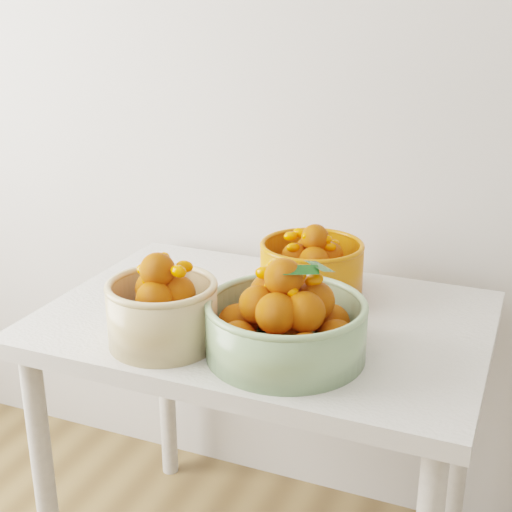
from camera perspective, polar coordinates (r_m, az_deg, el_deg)
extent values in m
cube|color=silver|center=(1.81, 14.28, 16.70)|extent=(4.00, 0.04, 2.70)
cube|color=silver|center=(1.65, 0.70, -5.33)|extent=(1.00, 0.70, 0.04)
cylinder|color=silver|center=(1.83, -16.54, -17.18)|extent=(0.05, 0.05, 0.71)
cylinder|color=silver|center=(2.22, -7.22, -9.25)|extent=(0.05, 0.05, 0.71)
cylinder|color=silver|center=(1.99, 16.10, -13.68)|extent=(0.05, 0.05, 0.71)
cylinder|color=tan|center=(1.50, -7.47, -4.66)|extent=(0.30, 0.30, 0.13)
torus|color=tan|center=(1.47, -7.59, -2.34)|extent=(0.31, 0.31, 0.02)
sphere|color=#D1660C|center=(1.47, -5.50, -5.53)|extent=(0.08, 0.08, 0.08)
sphere|color=#D1660C|center=(1.54, -5.82, -4.43)|extent=(0.08, 0.08, 0.08)
sphere|color=#D74A05|center=(1.55, -8.36, -4.32)|extent=(0.08, 0.08, 0.08)
sphere|color=#D74A05|center=(1.49, -9.68, -5.35)|extent=(0.07, 0.07, 0.07)
sphere|color=#D74A05|center=(1.45, -7.79, -6.09)|extent=(0.08, 0.08, 0.08)
sphere|color=#D74A05|center=(1.50, -7.45, -5.11)|extent=(0.07, 0.07, 0.07)
sphere|color=#D74A05|center=(1.48, -6.30, -2.96)|extent=(0.08, 0.08, 0.08)
sphere|color=#D74A05|center=(1.50, -8.14, -2.61)|extent=(0.08, 0.08, 0.08)
sphere|color=#D74A05|center=(1.45, -8.16, -3.46)|extent=(0.08, 0.08, 0.08)
sphere|color=#D74A05|center=(1.46, -7.89, -1.14)|extent=(0.07, 0.07, 0.07)
ellipsoid|color=#FF5E00|center=(1.48, -8.45, -2.09)|extent=(0.04, 0.03, 0.03)
ellipsoid|color=#FF5E00|center=(1.47, -5.74, -0.84)|extent=(0.05, 0.05, 0.04)
ellipsoid|color=#FF5E00|center=(1.46, -7.31, -1.10)|extent=(0.05, 0.04, 0.03)
ellipsoid|color=#FF5E00|center=(1.48, -8.89, -1.13)|extent=(0.04, 0.03, 0.03)
ellipsoid|color=#FF5E00|center=(1.42, -6.22, -1.23)|extent=(0.04, 0.04, 0.03)
ellipsoid|color=#FF5E00|center=(1.51, -7.36, -0.18)|extent=(0.04, 0.05, 0.03)
cylinder|color=#87A878|center=(1.44, 2.39, -5.94)|extent=(0.41, 0.41, 0.11)
torus|color=#87A878|center=(1.41, 2.43, -3.88)|extent=(0.41, 0.41, 0.02)
sphere|color=#D74A05|center=(1.41, 6.43, -6.63)|extent=(0.08, 0.08, 0.08)
sphere|color=#D74A05|center=(1.48, 6.03, -5.33)|extent=(0.08, 0.08, 0.08)
sphere|color=#D74A05|center=(1.53, 3.73, -4.46)|extent=(0.08, 0.08, 0.08)
sphere|color=#D74A05|center=(1.52, 0.81, -4.46)|extent=(0.08, 0.08, 0.08)
sphere|color=#D74A05|center=(1.47, -1.48, -5.45)|extent=(0.08, 0.08, 0.08)
sphere|color=#D74A05|center=(1.40, -1.46, -6.78)|extent=(0.08, 0.08, 0.08)
sphere|color=#D74A05|center=(1.35, 0.80, -7.81)|extent=(0.08, 0.08, 0.08)
sphere|color=#D74A05|center=(1.35, 4.08, -7.83)|extent=(0.08, 0.08, 0.08)
sphere|color=#D74A05|center=(1.44, 2.39, -6.04)|extent=(0.08, 0.08, 0.08)
sphere|color=#D74A05|center=(1.42, 4.71, -3.62)|extent=(0.08, 0.08, 0.08)
sphere|color=#D74A05|center=(1.46, 3.19, -2.89)|extent=(0.08, 0.08, 0.08)
sphere|color=#D74A05|center=(1.45, 1.11, -2.98)|extent=(0.08, 0.08, 0.08)
sphere|color=#D74A05|center=(1.40, 0.15, -3.90)|extent=(0.08, 0.08, 0.08)
sphere|color=#D74A05|center=(1.36, 1.62, -4.62)|extent=(0.08, 0.08, 0.08)
sphere|color=#D74A05|center=(1.37, 3.92, -4.49)|extent=(0.08, 0.08, 0.08)
sphere|color=#D74A05|center=(1.39, 2.23, -1.75)|extent=(0.08, 0.08, 0.08)
ellipsoid|color=#FF5E00|center=(1.38, 2.65, -1.43)|extent=(0.05, 0.04, 0.03)
ellipsoid|color=#FF5E00|center=(1.38, 2.86, -2.86)|extent=(0.05, 0.05, 0.03)
ellipsoid|color=#FF5E00|center=(1.42, 0.62, -1.37)|extent=(0.04, 0.03, 0.03)
ellipsoid|color=#FF5E00|center=(1.38, 2.55, -1.62)|extent=(0.04, 0.05, 0.04)
ellipsoid|color=#FF5E00|center=(1.39, 2.86, -2.38)|extent=(0.05, 0.04, 0.04)
ellipsoid|color=#FF5E00|center=(1.40, 4.67, -1.92)|extent=(0.05, 0.04, 0.04)
ellipsoid|color=#FF5E00|center=(1.44, 1.14, -1.24)|extent=(0.05, 0.05, 0.03)
ellipsoid|color=#FF5E00|center=(1.43, 1.45, -0.91)|extent=(0.05, 0.05, 0.04)
ellipsoid|color=#FF5E00|center=(1.39, 2.60, -2.04)|extent=(0.05, 0.03, 0.04)
ellipsoid|color=#FF5E00|center=(1.43, 2.38, -0.98)|extent=(0.04, 0.05, 0.04)
ellipsoid|color=#FF5E00|center=(1.39, 3.30, -1.49)|extent=(0.05, 0.04, 0.04)
ellipsoid|color=#FF5E00|center=(1.47, 2.50, -1.86)|extent=(0.04, 0.05, 0.03)
ellipsoid|color=#FF5E00|center=(1.42, 2.51, -2.74)|extent=(0.04, 0.05, 0.04)
ellipsoid|color=#FF5E00|center=(1.41, 1.34, -2.51)|extent=(0.04, 0.03, 0.03)
ellipsoid|color=#FF5E00|center=(1.41, 2.36, -3.05)|extent=(0.05, 0.05, 0.04)
cylinder|color=#D25C0B|center=(1.73, 4.46, -1.14)|extent=(0.27, 0.27, 0.13)
torus|color=#D25C0B|center=(1.70, 4.52, 0.89)|extent=(0.27, 0.27, 0.01)
sphere|color=#D1660C|center=(1.72, 6.81, -2.04)|extent=(0.07, 0.07, 0.07)
sphere|color=#D74A05|center=(1.78, 6.13, -1.13)|extent=(0.07, 0.07, 0.07)
sphere|color=#D74A05|center=(1.80, 4.02, -0.85)|extent=(0.07, 0.07, 0.07)
sphere|color=#D74A05|center=(1.76, 2.18, -1.33)|extent=(0.08, 0.08, 0.08)
sphere|color=#D74A05|center=(1.69, 2.48, -2.24)|extent=(0.07, 0.07, 0.07)
sphere|color=#D74A05|center=(1.67, 5.04, -2.64)|extent=(0.07, 0.07, 0.07)
sphere|color=#D74A05|center=(1.73, 4.44, -1.71)|extent=(0.07, 0.07, 0.07)
sphere|color=#D74A05|center=(1.72, 5.81, 0.07)|extent=(0.07, 0.07, 0.07)
sphere|color=#D74A05|center=(1.75, 4.20, 0.44)|extent=(0.07, 0.07, 0.07)
sphere|color=#D74A05|center=(1.71, 3.13, -0.03)|extent=(0.07, 0.07, 0.07)
sphere|color=#D74A05|center=(1.68, 4.66, -0.48)|extent=(0.07, 0.07, 0.07)
sphere|color=#D74A05|center=(1.70, 4.75, 1.44)|extent=(0.07, 0.07, 0.07)
ellipsoid|color=#FF5E00|center=(1.74, 4.63, 1.88)|extent=(0.03, 0.04, 0.03)
ellipsoid|color=#FF5E00|center=(1.70, 2.78, 1.60)|extent=(0.04, 0.03, 0.03)
ellipsoid|color=#FF5E00|center=(1.72, 6.16, 0.92)|extent=(0.04, 0.04, 0.03)
ellipsoid|color=#FF5E00|center=(1.69, 5.88, 0.75)|extent=(0.03, 0.03, 0.03)
ellipsoid|color=#FF5E00|center=(1.71, 3.52, 1.86)|extent=(0.04, 0.03, 0.04)
ellipsoid|color=#FF5E00|center=(1.70, 5.37, 0.63)|extent=(0.04, 0.03, 0.03)
ellipsoid|color=#FF5E00|center=(1.69, 5.53, 1.31)|extent=(0.04, 0.03, 0.04)
ellipsoid|color=#FF5E00|center=(1.68, 2.99, 0.67)|extent=(0.05, 0.04, 0.03)
ellipsoid|color=#FF5E00|center=(1.69, 4.20, 1.55)|extent=(0.04, 0.04, 0.04)
ellipsoid|color=#FF5E00|center=(1.75, 5.49, 1.16)|extent=(0.04, 0.04, 0.04)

